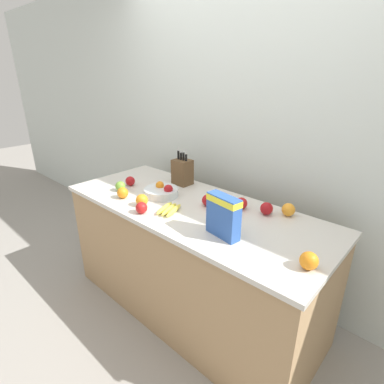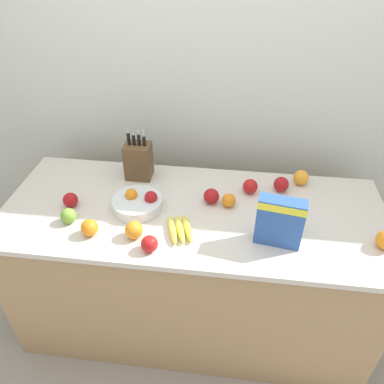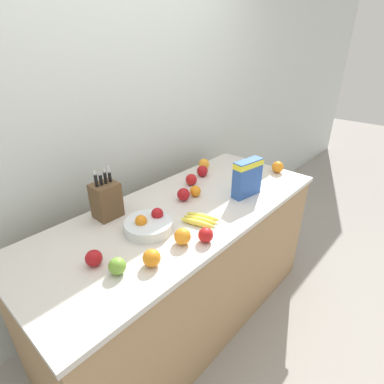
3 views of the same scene
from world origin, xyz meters
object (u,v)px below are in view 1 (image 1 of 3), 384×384
Objects in this scene: orange_front_right at (288,210)px; orange_back_center at (309,261)px; apple_rightmost at (266,209)px; orange_by_cereal at (142,200)px; orange_mid_left at (216,205)px; orange_front_left at (123,193)px; apple_near_bananas at (120,186)px; knife_block at (182,172)px; cereal_box at (223,214)px; apple_leftmost at (130,181)px; banana_bunch at (169,209)px; apple_front at (141,208)px; apple_by_knife_block at (208,200)px; apple_middle at (241,203)px; fruit_bowl at (162,191)px.

orange_back_center is at bearing -54.75° from orange_front_right.
apple_rightmost is 0.94× the size of orange_back_center.
orange_by_cereal is 0.51m from orange_mid_left.
orange_front_right is 1.03× the size of orange_front_left.
knife_block is at bearing 60.54° from apple_near_bananas.
cereal_box reaches higher than apple_leftmost.
cereal_box reaches higher than orange_by_cereal.
banana_bunch is at bearing -141.85° from orange_front_right.
orange_back_center reaches higher than banana_bunch.
apple_front is 1.00× the size of apple_near_bananas.
orange_front_right is at bearing 28.16° from orange_front_left.
orange_back_center is 1.04× the size of orange_front_right.
cereal_box is 0.47m from banana_bunch.
apple_by_knife_block is 0.53m from orange_front_right.
orange_front_right is (0.39, 0.25, 0.01)m from orange_mid_left.
cereal_box is at bearing -7.42° from apple_leftmost.
apple_leftmost is (-0.04, 0.12, -0.00)m from apple_near_bananas.
orange_mid_left is at bearing 34.15° from orange_by_cereal.
apple_near_bananas is 0.13m from apple_leftmost.
apple_middle is 1.11× the size of orange_mid_left.
orange_front_right is (0.28, 0.12, 0.00)m from apple_middle.
apple_by_knife_block is at bearing -157.34° from apple_rightmost.
apple_middle is 1.05× the size of apple_leftmost.
orange_by_cereal is at bearing -141.70° from apple_middle.
apple_by_knife_block is 1.01× the size of apple_middle.
banana_bunch is 0.18m from apple_front.
cereal_box is 0.66m from orange_by_cereal.
apple_leftmost is at bearing -163.57° from orange_front_right.
orange_by_cereal is at bearing -10.42° from apple_near_bananas.
apple_leftmost reaches higher than banana_bunch.
apple_leftmost is at bearing 151.08° from apple_front.
orange_mid_left is (-0.71, 0.21, -0.01)m from orange_back_center.
apple_middle is at bearing 20.04° from fruit_bowl.
fruit_bowl is 0.60m from apple_middle.
apple_by_knife_block is at bearing -150.31° from apple_middle.
apple_near_bananas is 1.25m from orange_front_right.
fruit_bowl is 3.33× the size of apple_leftmost.
banana_bunch is (-0.45, 0.01, -0.12)m from cereal_box.
cereal_box is 0.40m from apple_middle.
knife_block is 3.68× the size of apple_by_knife_block.
apple_leftmost is 1.52m from orange_back_center.
banana_bunch is 2.57× the size of orange_by_cereal.
orange_by_cereal is 0.21m from orange_front_left.
banana_bunch is 2.65× the size of orange_front_left.
orange_mid_left is at bearing -22.07° from knife_block.
banana_bunch is 0.77m from orange_front_right.
cereal_box is 2.78× the size of orange_back_center.
fruit_bowl is at bearing 51.88° from orange_front_left.
cereal_box is at bearing -1.39° from banana_bunch.
orange_mid_left is at bearing -147.19° from orange_front_right.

